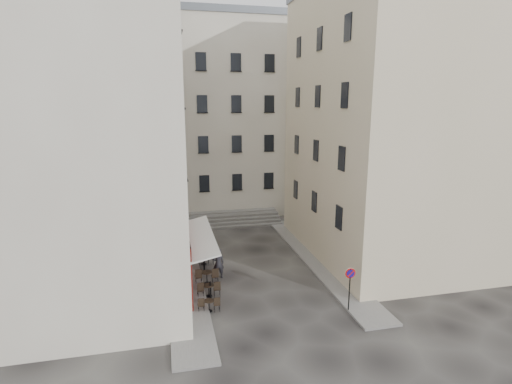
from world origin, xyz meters
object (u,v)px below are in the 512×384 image
object	(u,v)px
no_parking_sign	(350,281)
pedestrian	(218,263)
bistro_table_b	(209,289)
bistro_table_a	(209,304)

from	to	relation	value
no_parking_sign	pedestrian	world-z (taller)	no_parking_sign
bistro_table_b	pedestrian	bearing A→B (deg)	69.63
bistro_table_b	pedestrian	distance (m)	2.54
bistro_table_a	bistro_table_b	size ratio (longest dim) A/B	0.89
no_parking_sign	bistro_table_a	size ratio (longest dim) A/B	2.13
no_parking_sign	bistro_table_b	size ratio (longest dim) A/B	1.89
bistro_table_a	pedestrian	world-z (taller)	pedestrian
no_parking_sign	bistro_table_a	distance (m)	7.35
bistro_table_a	bistro_table_b	world-z (taller)	bistro_table_b
no_parking_sign	pedestrian	size ratio (longest dim) A/B	1.25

